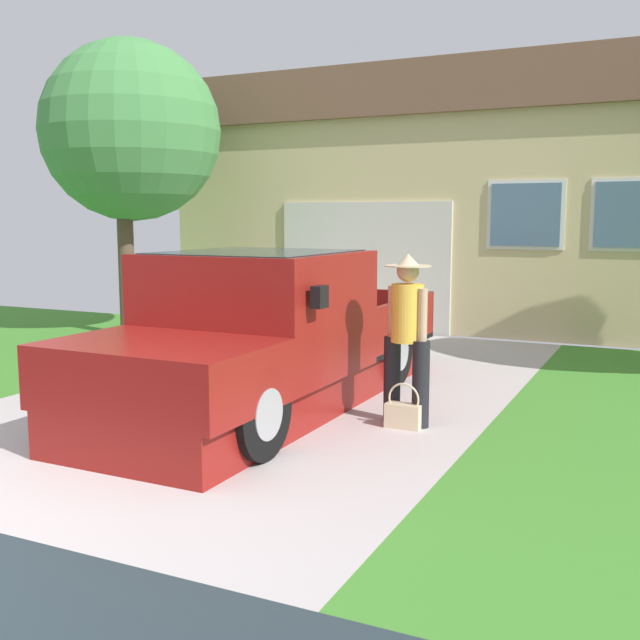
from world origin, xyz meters
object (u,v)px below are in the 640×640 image
Objects in this scene: wheeled_trash_bin at (216,298)px; pickup_truck at (259,341)px; handbag at (403,414)px; person_with_hat at (407,332)px; house_with_garage at (478,201)px; front_yard_tree at (132,137)px.

pickup_truck is at bearing -52.13° from wheeled_trash_bin.
handbag is at bearing 179.85° from pickup_truck.
person_with_hat is 9.27m from house_with_garage.
handbag is (0.03, -0.16, -0.77)m from person_with_hat.
house_with_garage is 2.17× the size of front_yard_tree.
wheeled_trash_bin is (-5.06, 4.46, 0.45)m from handbag.
house_with_garage is (-1.52, 9.03, 1.44)m from person_with_hat.
handbag is at bearing -80.41° from house_with_garage.
pickup_truck is 5.62m from wheeled_trash_bin.
pickup_truck is 4.87× the size of wheeled_trash_bin.
pickup_truck is 11.93× the size of handbag.
wheeled_trash_bin is (1.06, 0.84, -2.76)m from front_yard_tree.
pickup_truck is 1.07× the size of front_yard_tree.
wheeled_trash_bin is at bearing 138.61° from handbag.
pickup_truck is 1.72m from handbag.
person_with_hat is 6.62m from wheeled_trash_bin.
front_yard_tree is (-4.57, -5.57, 1.00)m from house_with_garage.
pickup_truck is 9.31m from house_with_garage.
front_yard_tree is at bearing -141.65° from wheeled_trash_bin.
handbag is at bearing 120.38° from person_with_hat.
front_yard_tree reaches higher than person_with_hat.
pickup_truck is at bearing -90.36° from house_with_garage.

